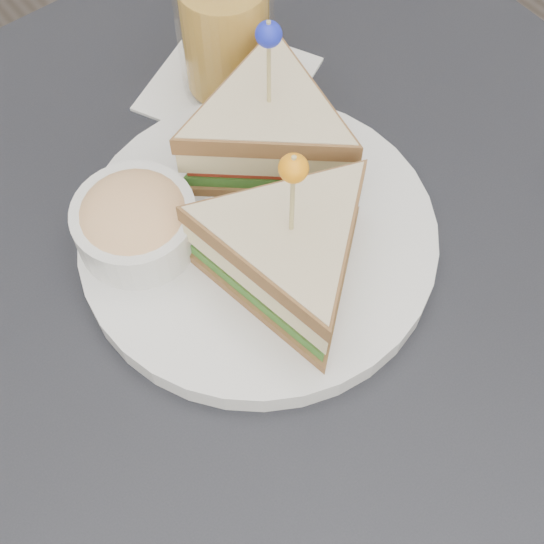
{
  "coord_description": "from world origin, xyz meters",
  "views": [
    {
      "loc": [
        -0.15,
        -0.2,
        1.25
      ],
      "look_at": [
        0.01,
        0.01,
        0.8
      ],
      "focal_mm": 50.0,
      "sensor_mm": 36.0,
      "label": 1
    }
  ],
  "objects": [
    {
      "name": "ground_plane",
      "position": [
        0.0,
        0.0,
        0.0
      ],
      "size": [
        3.5,
        3.5,
        0.0
      ],
      "primitive_type": "plane",
      "color": "#3F3833"
    },
    {
      "name": "table",
      "position": [
        0.0,
        0.0,
        0.67
      ],
      "size": [
        0.8,
        0.8,
        0.75
      ],
      "color": "black",
      "rests_on": "ground"
    },
    {
      "name": "plate_meal",
      "position": [
        0.04,
        0.06,
        0.79
      ],
      "size": [
        0.32,
        0.32,
        0.16
      ],
      "rotation": [
        0.0,
        0.0,
        0.16
      ],
      "color": "silver",
      "rests_on": "table"
    },
    {
      "name": "drink_set",
      "position": [
        0.12,
        0.21,
        0.82
      ],
      "size": [
        0.17,
        0.17,
        0.16
      ],
      "rotation": [
        0.0,
        0.0,
        0.47
      ],
      "color": "white",
      "rests_on": "table"
    }
  ]
}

